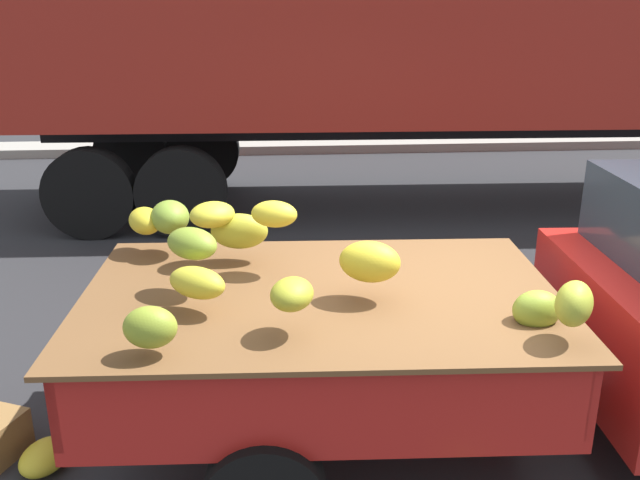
{
  "coord_description": "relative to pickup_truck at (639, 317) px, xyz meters",
  "views": [
    {
      "loc": [
        -1.27,
        -4.02,
        2.75
      ],
      "look_at": [
        -0.96,
        0.21,
        1.25
      ],
      "focal_mm": 39.04,
      "sensor_mm": 36.0,
      "label": 1
    }
  ],
  "objects": [
    {
      "name": "pickup_truck",
      "position": [
        0.0,
        0.0,
        0.0
      ],
      "size": [
        5.03,
        2.01,
        1.7
      ],
      "rotation": [
        0.0,
        0.0,
        -0.04
      ],
      "color": "#B21E19",
      "rests_on": "ground"
    },
    {
      "name": "fallen_banana_bunch_near_tailgate",
      "position": [
        -3.66,
        -0.03,
        -0.8
      ],
      "size": [
        0.36,
        0.42,
        0.17
      ],
      "primitive_type": "ellipsoid",
      "rotation": [
        0.0,
        0.0,
        1.29
      ],
      "color": "gold",
      "rests_on": "ground"
    },
    {
      "name": "curb_strip",
      "position": [
        -0.97,
        9.23,
        -0.8
      ],
      "size": [
        80.0,
        0.8,
        0.16
      ],
      "primitive_type": "cube",
      "color": "gray",
      "rests_on": "ground"
    },
    {
      "name": "semi_trailer",
      "position": [
        0.26,
        5.5,
        1.66
      ],
      "size": [
        12.06,
        2.88,
        3.95
      ],
      "rotation": [
        0.0,
        0.0,
        -0.03
      ],
      "color": "maroon",
      "rests_on": "ground"
    },
    {
      "name": "ground",
      "position": [
        -0.97,
        0.31,
        -0.88
      ],
      "size": [
        220.0,
        220.0,
        0.0
      ],
      "primitive_type": "plane",
      "color": "#28282B"
    }
  ]
}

